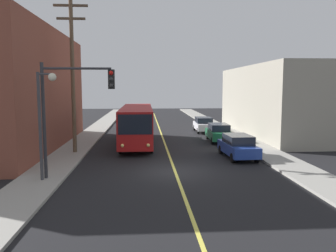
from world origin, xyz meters
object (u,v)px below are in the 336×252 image
parked_car_white (204,124)px  street_lamp_left (44,110)px  parked_car_blue (238,146)px  city_bus (137,123)px  traffic_signal_left_corner (73,99)px  utility_pole_near (73,69)px  parked_car_green (219,132)px

parked_car_white → street_lamp_left: size_ratio=0.81×
parked_car_blue → parked_car_white: (0.02, 13.96, 0.00)m
parked_car_blue → parked_car_white: 13.96m
city_bus → parked_car_white: size_ratio=2.75×
city_bus → traffic_signal_left_corner: 12.09m
parked_car_white → street_lamp_left: (-11.55, -19.37, 2.90)m
city_bus → utility_pole_near: 7.52m
parked_car_green → parked_car_white: 6.79m
parked_car_white → parked_car_blue: bearing=-90.1°
traffic_signal_left_corner → city_bus: bearing=75.4°
city_bus → street_lamp_left: bearing=-110.5°
parked_car_green → street_lamp_left: 17.46m
city_bus → parked_car_blue: size_ratio=2.72×
utility_pole_near → traffic_signal_left_corner: (1.48, -7.29, -1.90)m
traffic_signal_left_corner → street_lamp_left: traffic_signal_left_corner is taller
city_bus → utility_pole_near: (-4.47, -4.16, 4.39)m
street_lamp_left → traffic_signal_left_corner: bearing=13.8°
city_bus → utility_pole_near: size_ratio=1.10×
city_bus → parked_car_blue: bearing=-41.9°
parked_car_green → traffic_signal_left_corner: 16.38m
city_bus → parked_car_white: city_bus is taller
street_lamp_left → parked_car_green: bearing=47.0°
parked_car_green → traffic_signal_left_corner: traffic_signal_left_corner is taller
parked_car_white → parked_car_green: bearing=-88.3°
city_bus → parked_car_green: city_bus is taller
parked_car_green → street_lamp_left: (-11.75, -12.58, 2.90)m
traffic_signal_left_corner → utility_pole_near: bearing=101.5°
city_bus → utility_pole_near: bearing=-137.1°
city_bus → traffic_signal_left_corner: traffic_signal_left_corner is taller
parked_car_blue → parked_car_white: size_ratio=1.01×
parked_car_blue → parked_car_green: 7.18m
parked_car_white → street_lamp_left: street_lamp_left is taller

